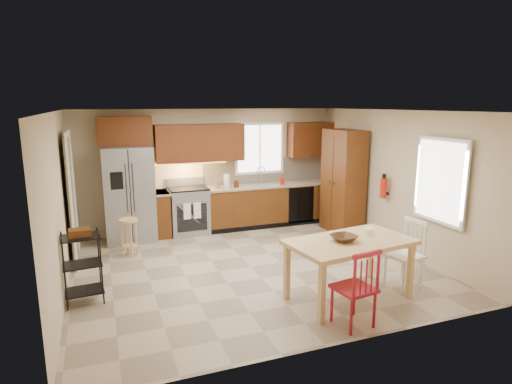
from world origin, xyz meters
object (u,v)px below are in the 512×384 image
at_px(table_jar, 369,233).
at_px(refrigerator, 129,194).
at_px(range_stove, 189,211).
at_px(soap_bottle, 282,180).
at_px(chair_red, 354,287).
at_px(chair_white, 404,254).
at_px(pantry, 343,182).
at_px(bar_stool, 129,238).
at_px(utility_cart, 83,268).
at_px(fire_extinguisher, 383,188).
at_px(table_bowl, 344,241).
at_px(dining_table, 349,270).

bearing_deg(table_jar, refrigerator, 129.63).
distance_m(refrigerator, range_stove, 1.24).
distance_m(soap_bottle, chair_red, 4.41).
bearing_deg(chair_white, pantry, -21.01).
bearing_deg(table_jar, pantry, 65.46).
distance_m(bar_stool, utility_cart, 1.76).
relative_size(chair_red, chair_white, 1.00).
height_order(fire_extinguisher, bar_stool, fire_extinguisher).
relative_size(fire_extinguisher, chair_white, 0.37).
xyz_separation_m(chair_white, table_jar, (-0.59, 0.05, 0.36)).
distance_m(soap_bottle, bar_stool, 3.46).
bearing_deg(range_stove, fire_extinguisher, -32.62).
distance_m(range_stove, utility_cart, 3.24).
bearing_deg(fire_extinguisher, chair_white, -116.47).
relative_size(soap_bottle, table_jar, 1.27).
height_order(refrigerator, fire_extinguisher, refrigerator).
distance_m(table_bowl, bar_stool, 3.77).
bearing_deg(table_jar, range_stove, 116.35).
bearing_deg(refrigerator, pantry, -12.62).
xyz_separation_m(range_stove, table_bowl, (1.32, -3.71, 0.36)).
height_order(pantry, chair_red, pantry).
distance_m(soap_bottle, dining_table, 3.72).
relative_size(refrigerator, chair_white, 1.87).
bearing_deg(pantry, table_jar, -114.54).
bearing_deg(utility_cart, chair_red, -34.70).
bearing_deg(refrigerator, dining_table, -54.81).
relative_size(soap_bottle, utility_cart, 0.20).
relative_size(range_stove, soap_bottle, 4.82).
distance_m(pantry, chair_red, 3.92).
distance_m(soap_bottle, utility_cart, 4.73).
height_order(chair_white, table_jar, chair_white).
relative_size(refrigerator, dining_table, 1.10).
bearing_deg(pantry, utility_cart, -161.94).
height_order(soap_bottle, chair_red, soap_bottle).
xyz_separation_m(refrigerator, bar_stool, (-0.10, -0.92, -0.58)).
relative_size(table_jar, utility_cart, 0.16).
bearing_deg(chair_white, refrigerator, 36.21).
distance_m(range_stove, dining_table, 3.97).
bearing_deg(fire_extinguisher, bar_stool, 166.62).
relative_size(refrigerator, range_stove, 1.98).
xyz_separation_m(pantry, chair_white, (-0.61, -2.67, -0.56)).
bearing_deg(utility_cart, table_jar, -19.57).
height_order(soap_bottle, bar_stool, soap_bottle).
bearing_deg(dining_table, bar_stool, 126.22).
height_order(chair_red, utility_cart, chair_red).
bearing_deg(fire_extinguisher, table_bowl, -138.06).
bearing_deg(table_jar, dining_table, -164.05).
bearing_deg(soap_bottle, chair_red, -102.64).
bearing_deg(pantry, dining_table, -119.78).
distance_m(range_stove, table_bowl, 3.95).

